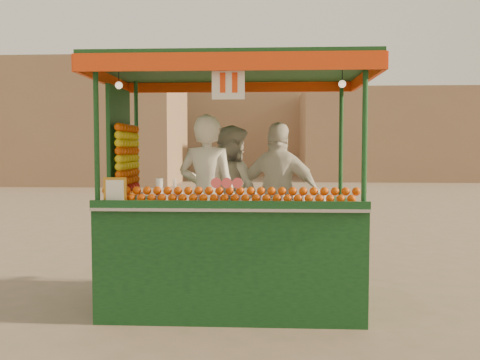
{
  "coord_description": "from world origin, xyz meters",
  "views": [
    {
      "loc": [
        0.44,
        -6.04,
        1.78
      ],
      "look_at": [
        0.14,
        -0.1,
        1.41
      ],
      "focal_mm": 38.66,
      "sensor_mm": 36.0,
      "label": 1
    }
  ],
  "objects_px": {
    "vendor_right": "(279,196)",
    "vendor_middle": "(232,195)",
    "juice_cart": "(226,228)",
    "vendor_left": "(207,196)"
  },
  "relations": [
    {
      "from": "juice_cart",
      "to": "vendor_middle",
      "type": "bearing_deg",
      "value": 88.99
    },
    {
      "from": "vendor_middle",
      "to": "juice_cart",
      "type": "bearing_deg",
      "value": 143.25
    },
    {
      "from": "juice_cart",
      "to": "vendor_middle",
      "type": "height_order",
      "value": "juice_cart"
    },
    {
      "from": "vendor_right",
      "to": "juice_cart",
      "type": "bearing_deg",
      "value": 57.05
    },
    {
      "from": "vendor_middle",
      "to": "vendor_left",
      "type": "bearing_deg",
      "value": 125.11
    },
    {
      "from": "vendor_right",
      "to": "vendor_middle",
      "type": "bearing_deg",
      "value": -7.53
    },
    {
      "from": "vendor_middle",
      "to": "vendor_right",
      "type": "xyz_separation_m",
      "value": [
        0.59,
        -0.28,
        0.01
      ]
    },
    {
      "from": "vendor_left",
      "to": "vendor_right",
      "type": "bearing_deg",
      "value": -141.18
    },
    {
      "from": "juice_cart",
      "to": "vendor_left",
      "type": "bearing_deg",
      "value": 158.86
    },
    {
      "from": "vendor_left",
      "to": "vendor_middle",
      "type": "distance_m",
      "value": 0.73
    }
  ]
}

